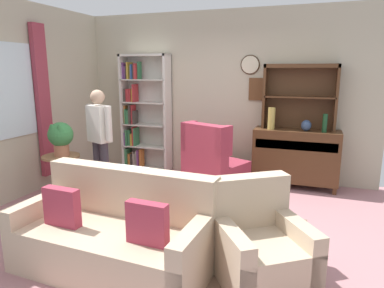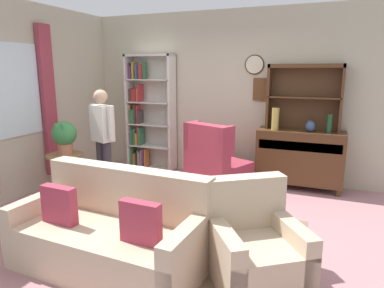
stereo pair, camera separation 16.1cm
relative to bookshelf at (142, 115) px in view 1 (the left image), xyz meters
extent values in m
cube|color=#B27A7F|center=(1.49, -1.94, -1.03)|extent=(5.40, 4.60, 0.02)
cube|color=#BCB299|center=(1.49, 0.19, 0.38)|extent=(5.00, 0.06, 2.80)
cylinder|color=beige|center=(1.92, 0.14, 0.89)|extent=(0.28, 0.03, 0.28)
torus|color=#382314|center=(1.92, 0.14, 0.89)|extent=(0.31, 0.02, 0.31)
cube|color=brown|center=(2.06, 0.14, 0.50)|extent=(0.28, 0.03, 0.36)
cube|color=#BCB299|center=(-1.04, -1.94, 0.38)|extent=(0.06, 4.20, 2.80)
cube|color=silver|center=(-1.00, -1.97, 0.53)|extent=(0.02, 0.90, 1.30)
cube|color=#9E3847|center=(-0.95, -1.39, 0.33)|extent=(0.08, 0.24, 2.30)
cube|color=#846651|center=(1.69, -2.24, -1.01)|extent=(2.57, 1.79, 0.01)
cube|color=silver|center=(-0.34, -0.01, 0.03)|extent=(0.04, 0.30, 2.10)
cube|color=silver|center=(0.52, -0.01, 0.03)|extent=(0.04, 0.30, 2.10)
cube|color=silver|center=(0.09, -0.01, 1.06)|extent=(0.90, 0.30, 0.04)
cube|color=silver|center=(0.09, -0.01, -1.00)|extent=(0.90, 0.30, 0.04)
cube|color=silver|center=(0.09, 0.13, 0.03)|extent=(0.90, 0.01, 2.10)
cube|color=silver|center=(0.09, -0.01, -0.57)|extent=(0.86, 0.30, 0.02)
cube|color=#337247|center=(-0.30, -0.03, -0.80)|extent=(0.04, 0.21, 0.34)
cube|color=#CC7233|center=(-0.26, -0.03, -0.85)|extent=(0.04, 0.15, 0.24)
cube|color=#3F3833|center=(-0.21, -0.03, -0.85)|extent=(0.04, 0.14, 0.24)
cube|color=gray|center=(-0.18, -0.03, -0.82)|extent=(0.02, 0.12, 0.29)
cube|color=gray|center=(-0.13, -0.03, -0.84)|extent=(0.04, 0.20, 0.26)
cube|color=gray|center=(-0.09, -0.03, -0.81)|extent=(0.02, 0.20, 0.32)
cube|color=#723F7F|center=(-0.06, -0.03, -0.80)|extent=(0.02, 0.21, 0.33)
cube|color=#CC7233|center=(-0.02, -0.03, -0.80)|extent=(0.04, 0.14, 0.34)
cube|color=silver|center=(0.09, -0.01, -0.17)|extent=(0.86, 0.30, 0.02)
cube|color=#723F7F|center=(-0.31, -0.03, -0.45)|extent=(0.03, 0.21, 0.24)
cube|color=#337247|center=(-0.28, -0.03, -0.42)|extent=(0.03, 0.24, 0.28)
cube|color=#337247|center=(-0.23, -0.03, -0.42)|extent=(0.04, 0.16, 0.29)
cube|color=gold|center=(-0.18, -0.03, -0.45)|extent=(0.04, 0.18, 0.22)
cube|color=#B22D33|center=(-0.15, -0.03, -0.39)|extent=(0.02, 0.19, 0.35)
cube|color=#337247|center=(-0.12, -0.03, -0.40)|extent=(0.03, 0.20, 0.33)
cube|color=silver|center=(0.09, -0.01, 0.23)|extent=(0.86, 0.30, 0.02)
cube|color=#CC7233|center=(-0.31, -0.03, 0.00)|extent=(0.03, 0.14, 0.33)
cube|color=#337247|center=(-0.28, -0.03, -0.02)|extent=(0.02, 0.22, 0.27)
cube|color=#337247|center=(-0.24, -0.03, -0.03)|extent=(0.04, 0.20, 0.26)
cube|color=#3F3833|center=(-0.20, -0.03, 0.01)|extent=(0.04, 0.20, 0.34)
cube|color=#B22D33|center=(-0.16, -0.03, 0.01)|extent=(0.03, 0.14, 0.35)
cube|color=#3F3833|center=(-0.13, -0.03, -0.04)|extent=(0.03, 0.16, 0.24)
cube|color=silver|center=(0.09, -0.01, 0.64)|extent=(0.86, 0.30, 0.02)
cube|color=#3F3833|center=(-0.30, -0.03, 0.36)|extent=(0.04, 0.14, 0.23)
cube|color=#B22D33|center=(-0.26, -0.03, 0.36)|extent=(0.03, 0.12, 0.23)
cube|color=#B22D33|center=(-0.23, -0.03, 0.36)|extent=(0.03, 0.12, 0.23)
cube|color=#B22D33|center=(-0.19, -0.03, 0.36)|extent=(0.03, 0.12, 0.24)
cube|color=gold|center=(-0.15, -0.03, 0.36)|extent=(0.04, 0.11, 0.24)
cube|color=#B22D33|center=(-0.11, -0.03, 0.40)|extent=(0.03, 0.20, 0.32)
cube|color=#723F7F|center=(-0.31, -0.03, 0.79)|extent=(0.03, 0.15, 0.29)
cube|color=#723F7F|center=(-0.28, -0.03, 0.76)|extent=(0.02, 0.15, 0.23)
cube|color=#3F3833|center=(-0.24, -0.03, 0.76)|extent=(0.04, 0.13, 0.23)
cube|color=gold|center=(-0.20, -0.03, 0.80)|extent=(0.03, 0.21, 0.30)
cube|color=gray|center=(-0.16, -0.03, 0.76)|extent=(0.03, 0.12, 0.23)
cube|color=#284C8C|center=(-0.12, -0.03, 0.78)|extent=(0.03, 0.21, 0.26)
cube|color=#3F3833|center=(-0.09, -0.03, 0.78)|extent=(0.03, 0.19, 0.27)
cube|color=#B22D33|center=(-0.05, -0.03, 0.78)|extent=(0.04, 0.23, 0.27)
cube|color=#337247|center=(-0.01, -0.03, 0.80)|extent=(0.03, 0.12, 0.30)
cube|color=#4C2D19|center=(2.73, -0.08, -0.51)|extent=(1.30, 0.45, 0.82)
cube|color=#4C2D19|center=(2.13, -0.26, -0.97)|extent=(0.06, 0.06, 0.10)
cube|color=#4C2D19|center=(3.33, -0.26, -0.97)|extent=(0.06, 0.06, 0.10)
cube|color=#4C2D19|center=(2.13, 0.09, -0.97)|extent=(0.06, 0.06, 0.10)
cube|color=#4C2D19|center=(3.33, 0.09, -0.97)|extent=(0.06, 0.06, 0.10)
cube|color=#3D2414|center=(2.73, -0.30, -0.30)|extent=(1.20, 0.01, 0.14)
cube|color=#4C2D19|center=(2.20, 0.00, 0.40)|extent=(0.04, 0.26, 1.00)
cube|color=#4C2D19|center=(3.26, 0.00, 0.40)|extent=(0.04, 0.26, 1.00)
cube|color=#4C2D19|center=(2.73, 0.00, 0.87)|extent=(1.10, 0.26, 0.06)
cube|color=#4C2D19|center=(2.73, 0.00, 0.40)|extent=(1.06, 0.26, 0.02)
cube|color=#4C2D19|center=(2.73, 0.12, 0.40)|extent=(1.10, 0.01, 1.00)
cylinder|color=tan|center=(2.34, -0.16, 0.07)|extent=(0.11, 0.11, 0.34)
ellipsoid|color=#33476B|center=(2.86, -0.15, -0.01)|extent=(0.15, 0.15, 0.17)
cylinder|color=#194223|center=(3.12, -0.17, 0.04)|extent=(0.07, 0.07, 0.28)
cube|color=#C6AD8E|center=(1.29, -3.10, -0.81)|extent=(1.84, 0.94, 0.42)
cube|color=#C6AD8E|center=(1.31, -2.78, -0.36)|extent=(1.81, 0.29, 0.48)
cube|color=#C6AD8E|center=(0.47, -3.06, -0.72)|extent=(0.18, 0.86, 0.60)
cube|color=#C6AD8E|center=(2.12, -3.15, -0.72)|extent=(0.18, 0.86, 0.60)
cube|color=#A33347|center=(0.84, -3.20, -0.42)|extent=(0.36, 0.12, 0.36)
cube|color=#A33347|center=(1.74, -3.25, -0.42)|extent=(0.36, 0.12, 0.36)
cube|color=white|center=(1.31, -2.78, -0.12)|extent=(0.37, 0.20, 0.00)
cube|color=#C6AD8E|center=(2.62, -2.81, -0.82)|extent=(1.06, 1.07, 0.40)
cube|color=#C6AD8E|center=(2.45, -2.56, -0.38)|extent=(0.72, 0.58, 0.48)
cube|color=#C6AD8E|center=(2.37, -2.98, -0.74)|extent=(0.56, 0.72, 0.55)
cube|color=#C6AD8E|center=(2.87, -2.63, -0.74)|extent=(0.56, 0.72, 0.55)
cube|color=#A33347|center=(1.57, -0.55, -0.81)|extent=(1.03, 1.04, 0.42)
cube|color=#A33347|center=(1.45, -0.82, -0.28)|extent=(0.80, 0.49, 0.63)
cube|color=#A33347|center=(1.78, -0.92, -0.19)|extent=(0.20, 0.30, 0.44)
cube|color=#A33347|center=(1.16, -0.65, -0.19)|extent=(0.20, 0.30, 0.44)
cylinder|color=#997047|center=(-0.37, -1.77, -0.38)|extent=(0.52, 0.52, 0.03)
cylinder|color=#997047|center=(-0.37, -1.77, -0.71)|extent=(0.08, 0.08, 0.62)
cylinder|color=#997047|center=(-0.37, -1.77, -1.00)|extent=(0.36, 0.36, 0.03)
cylinder|color=#AD6B4C|center=(-0.34, -1.78, -0.29)|extent=(0.20, 0.20, 0.16)
sphere|color=#387F42|center=(-0.34, -1.78, -0.07)|extent=(0.34, 0.34, 0.34)
ellipsoid|color=#387F42|center=(-0.38, -1.89, -0.03)|extent=(0.10, 0.06, 0.24)
ellipsoid|color=#387F42|center=(-0.27, -1.88, -0.03)|extent=(0.10, 0.06, 0.24)
cylinder|color=#38333D|center=(0.00, -1.44, -0.61)|extent=(0.16, 0.16, 0.82)
cylinder|color=#38333D|center=(0.17, -1.50, -0.61)|extent=(0.16, 0.16, 0.82)
cube|color=silver|center=(0.09, -1.47, 0.06)|extent=(0.39, 0.31, 0.52)
sphere|color=tan|center=(0.09, -1.47, 0.44)|extent=(0.26, 0.26, 0.20)
cylinder|color=silver|center=(-0.12, -1.39, 0.09)|extent=(0.10, 0.10, 0.48)
cylinder|color=silver|center=(0.29, -1.55, 0.09)|extent=(0.10, 0.10, 0.48)
cube|color=#4C2D19|center=(1.59, -2.18, -0.61)|extent=(0.80, 0.50, 0.03)
cube|color=#4C2D19|center=(1.22, -2.40, -0.82)|extent=(0.05, 0.05, 0.39)
cube|color=#4C2D19|center=(1.96, -2.40, -0.82)|extent=(0.05, 0.05, 0.39)
cube|color=#4C2D19|center=(1.22, -1.96, -0.82)|extent=(0.05, 0.05, 0.39)
cube|color=#4C2D19|center=(1.96, -1.96, -0.82)|extent=(0.05, 0.05, 0.39)
cube|color=#284C8C|center=(1.53, -2.10, -0.59)|extent=(0.16, 0.13, 0.02)
cube|color=#3F3833|center=(1.52, -2.09, -0.56)|extent=(0.19, 0.14, 0.03)
camera|label=1|loc=(2.97, -5.60, 0.82)|focal=32.34mm
camera|label=2|loc=(3.12, -5.55, 0.82)|focal=32.34mm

